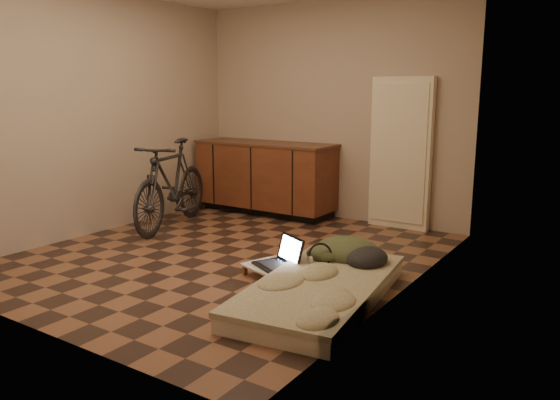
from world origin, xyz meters
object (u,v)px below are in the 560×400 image
Objects in this scene: laptop at (280,260)px; futon at (320,290)px; lap_desk at (280,269)px; bicycle at (171,180)px.

futon is at bearing 2.58° from laptop.
lap_desk is 1.51× the size of laptop.
bicycle is at bearing 150.89° from futon.
lap_desk is at bearing 150.49° from futon.
futon is 0.59m from laptop.
laptop reaches higher than lap_desk.
laptop is (-0.03, 0.04, 0.06)m from lap_desk.
futon is at bearing -3.92° from lap_desk.
bicycle is 2.45× the size of lap_desk.
bicycle is at bearing 176.58° from lap_desk.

